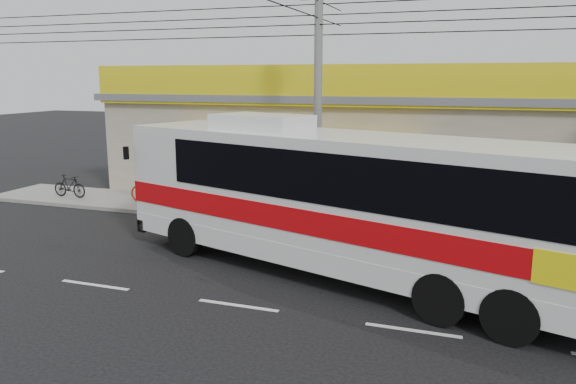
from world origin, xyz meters
name	(u,v)px	position (x,y,z in m)	size (l,w,h in m)	color
ground	(276,271)	(0.00, 0.00, 0.00)	(120.00, 120.00, 0.00)	black
sidewalk	(332,218)	(0.00, 6.00, 0.07)	(30.00, 3.20, 0.15)	gray
lane_markings	(238,306)	(0.00, -2.50, 0.00)	(50.00, 0.12, 0.01)	silver
storefront_building	(363,142)	(-0.01, 11.54, 2.30)	(22.60, 9.20, 5.70)	gray
coach_bus	(353,196)	(2.08, 0.13, 2.24)	(13.79, 6.91, 4.18)	silver
motorbike_red	(153,190)	(-7.44, 5.63, 0.70)	(0.73, 2.09, 1.10)	maroon
motorbike_dark	(69,186)	(-11.49, 5.53, 0.64)	(0.46, 1.64, 0.98)	black
utility_pole	(319,18)	(-0.23, 4.78, 7.12)	(34.00, 14.00, 8.63)	#5B5C59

